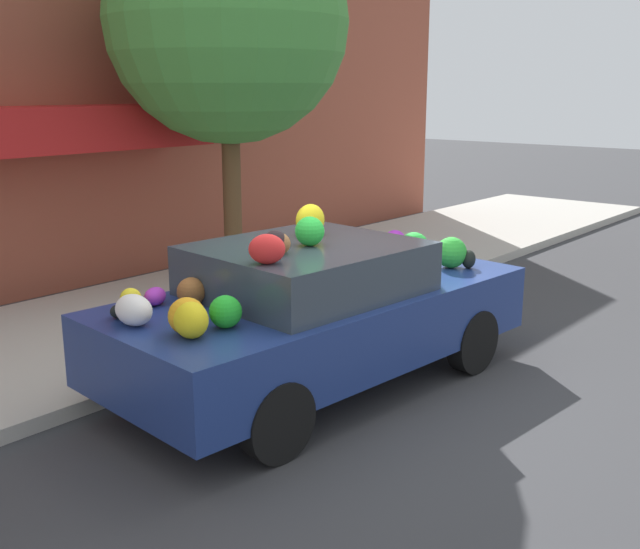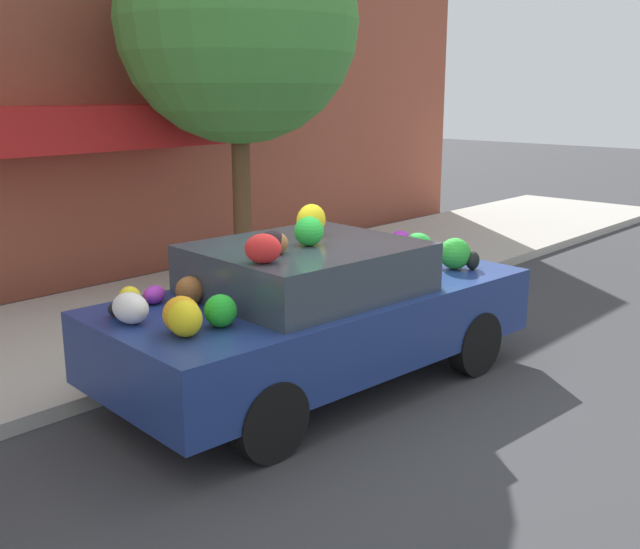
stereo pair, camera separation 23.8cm
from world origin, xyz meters
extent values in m
plane|color=#38383A|center=(0.00, 0.00, 0.00)|extent=(60.00, 60.00, 0.00)
cube|color=#B2ADA3|center=(0.00, 2.70, 0.07)|extent=(24.00, 3.20, 0.13)
cube|color=#9E4C38|center=(0.00, 4.95, 2.83)|extent=(18.00, 0.30, 5.66)
cube|color=red|center=(0.40, 4.35, 2.18)|extent=(3.56, 0.90, 0.55)
cylinder|color=brown|center=(1.75, 3.10, 1.27)|extent=(0.24, 0.24, 2.28)
sphere|color=#47933D|center=(1.75, 3.10, 3.48)|extent=(3.06, 3.06, 3.06)
cylinder|color=#B2B2B7|center=(-0.04, 1.51, 0.41)|extent=(0.20, 0.20, 0.55)
sphere|color=#B2B2B7|center=(-0.04, 1.51, 0.74)|extent=(0.18, 0.18, 0.18)
cube|color=navy|center=(0.00, 0.06, 0.61)|extent=(4.17, 2.07, 0.61)
cube|color=#333D47|center=(-0.16, 0.08, 1.13)|extent=(1.93, 1.69, 0.43)
cylinder|color=black|center=(1.31, 0.78, 0.31)|extent=(0.63, 0.23, 0.62)
cylinder|color=black|center=(1.19, -0.84, 0.31)|extent=(0.63, 0.23, 0.62)
cylinder|color=black|center=(-1.19, 0.97, 0.31)|extent=(0.63, 0.23, 0.62)
cylinder|color=black|center=(-1.31, -0.65, 0.31)|extent=(0.63, 0.23, 0.62)
sphere|color=brown|center=(-1.10, 0.51, 1.04)|extent=(0.29, 0.29, 0.24)
sphere|color=black|center=(-0.64, -0.01, 1.45)|extent=(0.23, 0.23, 0.20)
sphere|color=green|center=(1.46, -0.41, 1.07)|extent=(0.44, 0.44, 0.31)
sphere|color=blue|center=(1.40, -0.15, 1.02)|extent=(0.26, 0.26, 0.20)
ellipsoid|color=purple|center=(-1.29, 0.75, 0.99)|extent=(0.29, 0.27, 0.15)
ellipsoid|color=red|center=(-0.92, -0.19, 1.46)|extent=(0.34, 0.34, 0.23)
sphere|color=yellow|center=(-1.49, 0.81, 1.00)|extent=(0.25, 0.25, 0.18)
sphere|color=green|center=(1.42, 0.01, 1.07)|extent=(0.44, 0.44, 0.31)
ellipsoid|color=black|center=(-1.69, 0.67, 0.97)|extent=(0.17, 0.14, 0.11)
sphere|color=green|center=(-1.32, -0.14, 1.04)|extent=(0.26, 0.26, 0.25)
sphere|color=green|center=(-0.20, 0.01, 1.47)|extent=(0.36, 0.36, 0.25)
ellipsoid|color=black|center=(1.56, -0.55, 1.01)|extent=(0.22, 0.20, 0.18)
sphere|color=#F8A31C|center=(-1.60, -0.04, 1.05)|extent=(0.35, 0.35, 0.27)
sphere|color=blue|center=(1.24, 0.13, 1.00)|extent=(0.20, 0.20, 0.16)
ellipsoid|color=white|center=(-1.73, 0.43, 1.04)|extent=(0.27, 0.37, 0.24)
ellipsoid|color=yellow|center=(0.12, 0.28, 1.49)|extent=(0.32, 0.23, 0.30)
ellipsoid|color=yellow|center=(-1.63, -0.12, 1.05)|extent=(0.38, 0.40, 0.26)
ellipsoid|color=purple|center=(1.63, 0.40, 1.04)|extent=(0.41, 0.37, 0.26)
ellipsoid|color=red|center=(1.25, 0.22, 1.05)|extent=(0.47, 0.50, 0.27)
ellipsoid|color=yellow|center=(1.15, 0.19, 1.01)|extent=(0.21, 0.21, 0.19)
sphere|color=brown|center=(-0.61, -0.03, 1.43)|extent=(0.18, 0.18, 0.18)
camera|label=1|loc=(-4.91, -4.16, 2.66)|focal=42.00mm
camera|label=2|loc=(-4.75, -4.34, 2.66)|focal=42.00mm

